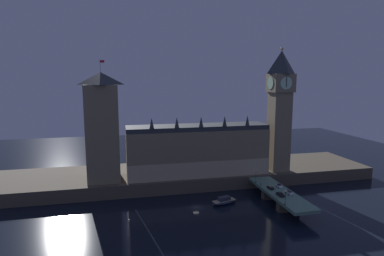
{
  "coord_description": "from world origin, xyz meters",
  "views": [
    {
      "loc": [
        -32.44,
        -134.65,
        57.84
      ],
      "look_at": [
        2.61,
        20.0,
        33.47
      ],
      "focal_mm": 30.0,
      "sensor_mm": 36.0,
      "label": 1
    }
  ],
  "objects_px": {
    "car_southbound_trail": "(279,186)",
    "boat_upstream": "(224,201)",
    "car_southbound_lead": "(289,193)",
    "street_lamp_near": "(285,196)",
    "car_northbound_trail": "(280,194)",
    "street_lamp_far": "(256,175)",
    "car_northbound_lead": "(270,188)",
    "pedestrian_mid_walk": "(288,188)",
    "pedestrian_far_rail": "(261,184)",
    "clock_tower": "(280,107)",
    "victoria_tower": "(103,127)"
  },
  "relations": [
    {
      "from": "car_southbound_trail",
      "to": "boat_upstream",
      "type": "relative_size",
      "value": 0.29
    },
    {
      "from": "car_southbound_lead",
      "to": "street_lamp_near",
      "type": "height_order",
      "value": "street_lamp_near"
    },
    {
      "from": "car_northbound_trail",
      "to": "street_lamp_far",
      "type": "distance_m",
      "value": 20.34
    },
    {
      "from": "car_northbound_lead",
      "to": "pedestrian_mid_walk",
      "type": "relative_size",
      "value": 2.71
    },
    {
      "from": "pedestrian_far_rail",
      "to": "street_lamp_far",
      "type": "distance_m",
      "value": 6.04
    },
    {
      "from": "pedestrian_far_rail",
      "to": "clock_tower",
      "type": "bearing_deg",
      "value": 47.48
    },
    {
      "from": "car_southbound_trail",
      "to": "pedestrian_far_rail",
      "type": "bearing_deg",
      "value": 154.05
    },
    {
      "from": "car_northbound_lead",
      "to": "street_lamp_far",
      "type": "relative_size",
      "value": 0.66
    },
    {
      "from": "victoria_tower",
      "to": "pedestrian_mid_walk",
      "type": "height_order",
      "value": "victoria_tower"
    },
    {
      "from": "pedestrian_mid_walk",
      "to": "street_lamp_far",
      "type": "relative_size",
      "value": 0.24
    },
    {
      "from": "car_northbound_trail",
      "to": "pedestrian_far_rail",
      "type": "bearing_deg",
      "value": 99.95
    },
    {
      "from": "clock_tower",
      "to": "street_lamp_near",
      "type": "relative_size",
      "value": 10.86
    },
    {
      "from": "pedestrian_mid_walk",
      "to": "boat_upstream",
      "type": "xyz_separation_m",
      "value": [
        -30.27,
        4.05,
        -5.72
      ]
    },
    {
      "from": "pedestrian_far_rail",
      "to": "boat_upstream",
      "type": "xyz_separation_m",
      "value": [
        -19.92,
        -3.46,
        -5.77
      ]
    },
    {
      "from": "car_northbound_lead",
      "to": "car_northbound_trail",
      "type": "bearing_deg",
      "value": -90.0
    },
    {
      "from": "clock_tower",
      "to": "street_lamp_far",
      "type": "relative_size",
      "value": 10.12
    },
    {
      "from": "car_northbound_lead",
      "to": "pedestrian_far_rail",
      "type": "bearing_deg",
      "value": 116.68
    },
    {
      "from": "clock_tower",
      "to": "victoria_tower",
      "type": "distance_m",
      "value": 95.14
    },
    {
      "from": "car_southbound_lead",
      "to": "boat_upstream",
      "type": "xyz_separation_m",
      "value": [
        -27.68,
        10.09,
        -5.6
      ]
    },
    {
      "from": "clock_tower",
      "to": "pedestrian_far_rail",
      "type": "xyz_separation_m",
      "value": [
        -20.08,
        -21.89,
        -35.43
      ]
    },
    {
      "from": "victoria_tower",
      "to": "car_northbound_lead",
      "type": "distance_m",
      "value": 87.18
    },
    {
      "from": "car_northbound_trail",
      "to": "street_lamp_far",
      "type": "bearing_deg",
      "value": 98.58
    },
    {
      "from": "car_northbound_trail",
      "to": "pedestrian_far_rail",
      "type": "xyz_separation_m",
      "value": [
        -2.59,
        14.76,
        0.19
      ]
    },
    {
      "from": "pedestrian_mid_walk",
      "to": "street_lamp_far",
      "type": "bearing_deg",
      "value": 130.57
    },
    {
      "from": "street_lamp_far",
      "to": "pedestrian_far_rail",
      "type": "bearing_deg",
      "value": -85.47
    },
    {
      "from": "boat_upstream",
      "to": "pedestrian_mid_walk",
      "type": "bearing_deg",
      "value": -7.63
    },
    {
      "from": "victoria_tower",
      "to": "car_northbound_trail",
      "type": "bearing_deg",
      "value": -27.09
    },
    {
      "from": "clock_tower",
      "to": "pedestrian_mid_walk",
      "type": "xyz_separation_m",
      "value": [
        -9.72,
        -29.4,
        -35.48
      ]
    },
    {
      "from": "clock_tower",
      "to": "pedestrian_mid_walk",
      "type": "bearing_deg",
      "value": -108.29
    },
    {
      "from": "victoria_tower",
      "to": "street_lamp_near",
      "type": "relative_size",
      "value": 9.67
    },
    {
      "from": "street_lamp_far",
      "to": "clock_tower",
      "type": "bearing_deg",
      "value": 39.43
    },
    {
      "from": "car_southbound_lead",
      "to": "pedestrian_mid_walk",
      "type": "relative_size",
      "value": 2.64
    },
    {
      "from": "car_northbound_trail",
      "to": "pedestrian_mid_walk",
      "type": "distance_m",
      "value": 10.63
    },
    {
      "from": "street_lamp_far",
      "to": "pedestrian_mid_walk",
      "type": "bearing_deg",
      "value": -49.43
    },
    {
      "from": "clock_tower",
      "to": "street_lamp_near",
      "type": "distance_m",
      "value": 60.1
    },
    {
      "from": "street_lamp_near",
      "to": "car_southbound_trail",
      "type": "bearing_deg",
      "value": 68.38
    },
    {
      "from": "clock_tower",
      "to": "car_northbound_lead",
      "type": "height_order",
      "value": "clock_tower"
    },
    {
      "from": "victoria_tower",
      "to": "car_northbound_trail",
      "type": "xyz_separation_m",
      "value": [
        77.23,
        -39.5,
        -27.16
      ]
    },
    {
      "from": "clock_tower",
      "to": "street_lamp_far",
      "type": "xyz_separation_m",
      "value": [
        -20.48,
        -16.84,
        -32.14
      ]
    },
    {
      "from": "car_northbound_lead",
      "to": "car_southbound_lead",
      "type": "height_order",
      "value": "car_southbound_lead"
    },
    {
      "from": "car_southbound_lead",
      "to": "pedestrian_mid_walk",
      "type": "bearing_deg",
      "value": 66.79
    },
    {
      "from": "car_northbound_lead",
      "to": "car_southbound_trail",
      "type": "relative_size",
      "value": 1.12
    },
    {
      "from": "boat_upstream",
      "to": "car_northbound_trail",
      "type": "bearing_deg",
      "value": -26.67
    },
    {
      "from": "pedestrian_far_rail",
      "to": "pedestrian_mid_walk",
      "type": "bearing_deg",
      "value": -35.95
    },
    {
      "from": "car_northbound_lead",
      "to": "boat_upstream",
      "type": "xyz_separation_m",
      "value": [
        -22.51,
        1.7,
        -5.48
      ]
    },
    {
      "from": "victoria_tower",
      "to": "street_lamp_near",
      "type": "xyz_separation_m",
      "value": [
        74.24,
        -49.13,
        -23.97
      ]
    },
    {
      "from": "street_lamp_far",
      "to": "boat_upstream",
      "type": "bearing_deg",
      "value": -156.44
    },
    {
      "from": "victoria_tower",
      "to": "car_southbound_trail",
      "type": "xyz_separation_m",
      "value": [
        82.41,
        -28.52,
        -27.21
      ]
    },
    {
      "from": "victoria_tower",
      "to": "car_northbound_lead",
      "type": "xyz_separation_m",
      "value": [
        77.23,
        -29.89,
        -27.26
      ]
    },
    {
      "from": "car_southbound_trail",
      "to": "pedestrian_far_rail",
      "type": "relative_size",
      "value": 2.29
    }
  ]
}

